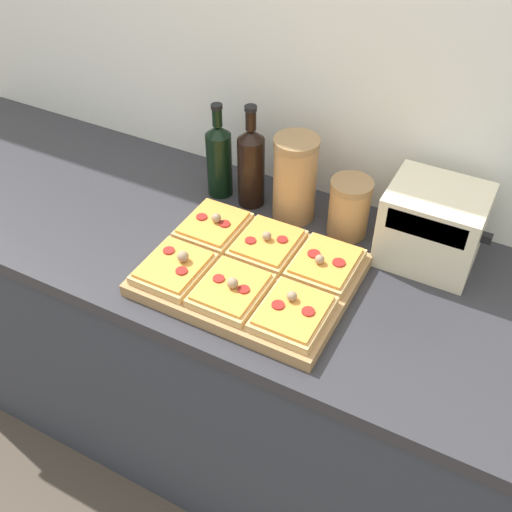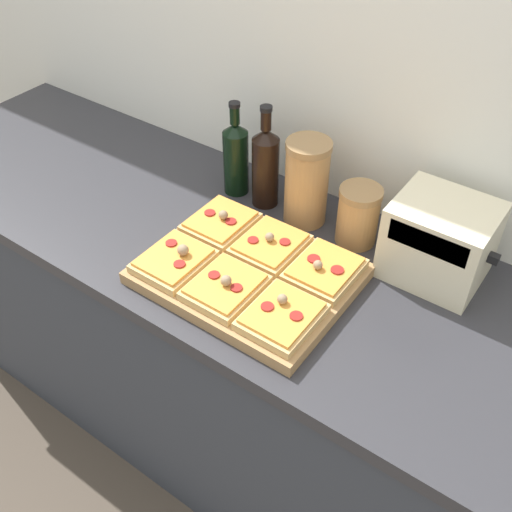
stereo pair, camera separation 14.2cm
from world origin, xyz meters
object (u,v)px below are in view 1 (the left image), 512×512
at_px(grain_jar_tall, 295,179).
at_px(toaster_oven, 432,226).
at_px(grain_jar_short, 349,208).
at_px(olive_oil_bottle, 219,159).
at_px(wine_bottle, 251,165).
at_px(cutting_board, 250,275).

relative_size(grain_jar_tall, toaster_oven, 0.94).
relative_size(grain_jar_short, toaster_oven, 0.63).
relative_size(olive_oil_bottle, wine_bottle, 0.93).
distance_m(grain_jar_tall, toaster_oven, 0.37).
bearing_deg(wine_bottle, cutting_board, -62.27).
bearing_deg(grain_jar_tall, olive_oil_bottle, 180.00).
bearing_deg(cutting_board, olive_oil_bottle, 131.44).
bearing_deg(grain_jar_short, toaster_oven, -0.23).
bearing_deg(grain_jar_tall, toaster_oven, -0.13).
xyz_separation_m(olive_oil_bottle, grain_jar_short, (0.38, 0.00, -0.03)).
bearing_deg(grain_jar_tall, wine_bottle, 180.00).
relative_size(wine_bottle, toaster_oven, 1.17).
distance_m(wine_bottle, grain_jar_short, 0.29).
distance_m(cutting_board, toaster_oven, 0.45).
xyz_separation_m(grain_jar_tall, toaster_oven, (0.37, -0.00, -0.02)).
distance_m(cutting_board, grain_jar_short, 0.32).
xyz_separation_m(cutting_board, grain_jar_short, (0.14, 0.28, 0.06)).
distance_m(olive_oil_bottle, grain_jar_tall, 0.23).
xyz_separation_m(cutting_board, wine_bottle, (-0.15, 0.28, 0.10)).
xyz_separation_m(wine_bottle, toaster_oven, (0.50, -0.00, -0.02)).
bearing_deg(grain_jar_short, olive_oil_bottle, 180.00).
relative_size(wine_bottle, grain_jar_short, 1.86).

